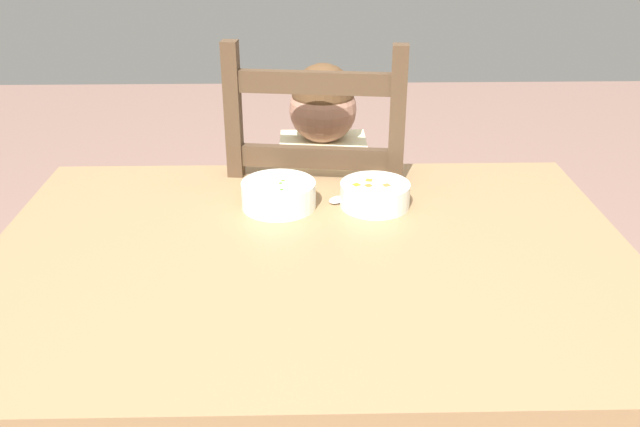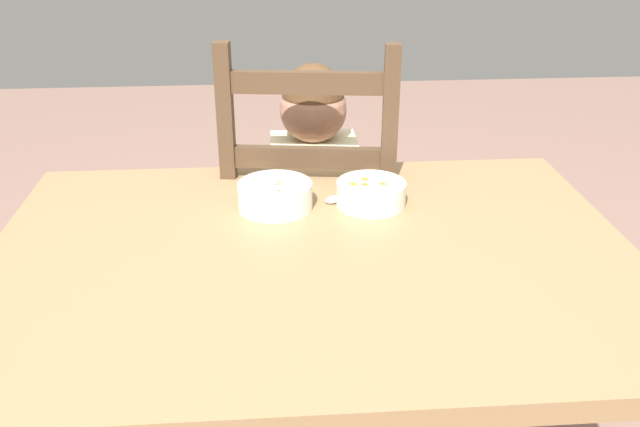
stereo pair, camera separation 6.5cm
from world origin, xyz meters
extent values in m
cube|color=#97734D|center=(0.00, 0.00, 0.70)|extent=(1.25, 0.91, 0.04)
cylinder|color=#97734D|center=(-0.55, 0.38, 0.34)|extent=(0.07, 0.07, 0.68)
cylinder|color=#97734D|center=(0.55, 0.38, 0.34)|extent=(0.07, 0.07, 0.68)
cube|color=#4D3825|center=(0.04, 0.55, 0.44)|extent=(0.47, 0.47, 0.02)
cube|color=#4D3825|center=(0.25, 0.72, 0.21)|extent=(0.04, 0.04, 0.43)
cube|color=#4D3825|center=(-0.13, 0.77, 0.21)|extent=(0.04, 0.04, 0.43)
cube|color=#4D3825|center=(0.20, 0.34, 0.21)|extent=(0.04, 0.04, 0.43)
cube|color=#4D3825|center=(-0.18, 0.39, 0.21)|extent=(0.04, 0.04, 0.43)
cube|color=#4D3825|center=(0.20, 0.34, 0.75)|extent=(0.04, 0.04, 0.60)
cube|color=#4D3825|center=(-0.18, 0.39, 0.75)|extent=(0.04, 0.04, 0.60)
cube|color=#4D3825|center=(0.01, 0.37, 0.95)|extent=(0.36, 0.07, 0.05)
cube|color=#4D3825|center=(0.01, 0.37, 0.78)|extent=(0.36, 0.07, 0.05)
cube|color=beige|center=(0.04, 0.52, 0.61)|extent=(0.22, 0.14, 0.32)
sphere|color=#AA755E|center=(0.04, 0.52, 0.84)|extent=(0.17, 0.17, 0.17)
sphere|color=brown|center=(0.04, 0.52, 0.88)|extent=(0.16, 0.16, 0.16)
cylinder|color=#3F4C72|center=(-0.02, 0.40, 0.22)|extent=(0.07, 0.07, 0.45)
cylinder|color=#3F4C72|center=(0.09, 0.40, 0.22)|extent=(0.07, 0.07, 0.45)
cylinder|color=beige|center=(-0.09, 0.42, 0.69)|extent=(0.06, 0.24, 0.13)
cylinder|color=beige|center=(0.17, 0.42, 0.69)|extent=(0.06, 0.24, 0.13)
cylinder|color=white|center=(-0.07, 0.20, 0.75)|extent=(0.16, 0.16, 0.06)
cylinder|color=white|center=(-0.07, 0.20, 0.73)|extent=(0.07, 0.07, 0.01)
cylinder|color=#4E9628|center=(-0.07, 0.20, 0.76)|extent=(0.13, 0.13, 0.03)
sphere|color=#469122|center=(-0.06, 0.16, 0.78)|extent=(0.01, 0.01, 0.01)
sphere|color=#489B24|center=(-0.06, 0.20, 0.78)|extent=(0.01, 0.01, 0.01)
sphere|color=#50991F|center=(-0.06, 0.21, 0.78)|extent=(0.01, 0.01, 0.01)
cylinder|color=white|center=(0.14, 0.20, 0.75)|extent=(0.15, 0.15, 0.05)
cylinder|color=white|center=(0.14, 0.20, 0.73)|extent=(0.07, 0.07, 0.01)
cylinder|color=orange|center=(0.14, 0.20, 0.76)|extent=(0.12, 0.12, 0.03)
cube|color=orange|center=(0.16, 0.19, 0.77)|extent=(0.02, 0.02, 0.01)
cube|color=orange|center=(0.10, 0.20, 0.77)|extent=(0.02, 0.02, 0.01)
cube|color=orange|center=(0.13, 0.22, 0.77)|extent=(0.02, 0.02, 0.01)
cube|color=orange|center=(0.12, 0.19, 0.77)|extent=(0.02, 0.02, 0.01)
cube|color=silver|center=(0.10, 0.28, 0.72)|extent=(0.07, 0.08, 0.00)
ellipsoid|color=silver|center=(0.06, 0.23, 0.73)|extent=(0.05, 0.05, 0.01)
camera|label=1|loc=(-0.01, -1.16, 1.35)|focal=38.82mm
camera|label=2|loc=(-0.08, -1.16, 1.35)|focal=38.82mm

